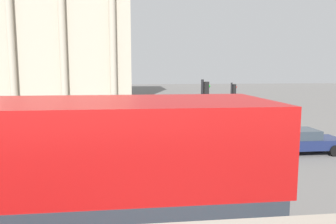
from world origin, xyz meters
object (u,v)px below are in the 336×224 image
Objects in this scene: traffic_light_near at (204,112)px; pedestrian_olive at (22,128)px; plaza_building_left at (50,16)px; pedestrian_red at (35,152)px; traffic_light_mid at (232,102)px; car_navy at (301,141)px.

traffic_light_near reaches higher than pedestrian_olive.
plaza_building_left reaches higher than pedestrian_red.
plaza_building_left is at bearing 111.28° from traffic_light_near.
traffic_light_mid is 2.15× the size of pedestrian_red.
car_navy is (21.14, -35.87, -11.93)m from plaza_building_left.
plaza_building_left is 43.31m from car_navy.
car_navy is 16.92m from pedestrian_olive.
car_navy is 13.78m from pedestrian_red.
pedestrian_olive is at bearing -81.16° from plaza_building_left.
pedestrian_olive is (-13.57, 0.61, -1.52)m from traffic_light_mid.
traffic_light_mid is at bearing -59.95° from plaza_building_left.
car_navy is at bearing 161.12° from pedestrian_olive.
pedestrian_red is 7.33m from pedestrian_olive.
pedestrian_red is 1.07× the size of pedestrian_olive.
plaza_building_left reaches higher than pedestrian_olive.
pedestrian_red is at bearing 102.54° from car_navy.
pedestrian_olive is (-2.68, 6.82, -0.07)m from pedestrian_red.
traffic_light_near is 2.56× the size of pedestrian_olive.
traffic_light_near is 7.64m from pedestrian_red.
plaza_building_left is at bearing -84.20° from pedestrian_olive.
traffic_light_mid is at bearing 174.38° from pedestrian_olive.
plaza_building_left is 14.44× the size of pedestrian_red.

